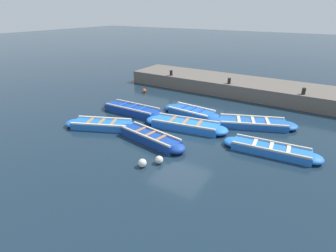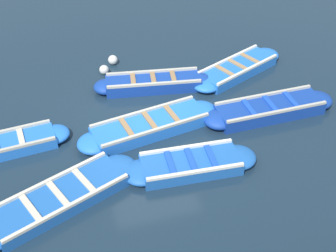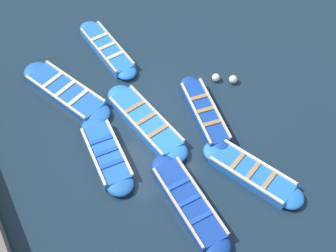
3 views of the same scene
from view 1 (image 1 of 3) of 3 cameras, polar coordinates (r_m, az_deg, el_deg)
ground_plane at (r=11.85m, az=2.99°, el=-1.04°), size 120.00×120.00×0.00m
boat_mid_row at (r=10.84m, az=-3.84°, el=-2.53°), size 1.25×3.55×0.41m
boat_tucked at (r=13.63m, az=5.13°, el=3.05°), size 1.11×3.29×0.36m
boat_alongside at (r=12.02m, az=3.83°, el=0.21°), size 1.50×4.00×0.40m
boat_far_corner at (r=10.72m, az=21.44°, el=-4.80°), size 1.07×3.66×0.35m
boat_stern_in at (r=12.45m, az=-14.21°, el=0.27°), size 2.15×3.53×0.36m
boat_near_quay at (r=13.92m, az=-7.73°, el=3.50°), size 0.93×3.80×0.42m
boat_outer_right at (r=12.85m, az=17.93°, el=0.55°), size 2.37×4.06×0.36m
quay_wall at (r=17.99m, az=14.34°, el=8.51°), size 3.18×14.40×0.83m
bollard_north at (r=15.92m, az=27.45°, el=6.76°), size 0.20×0.20×0.35m
bollard_mid_north at (r=16.70m, az=13.18°, el=9.55°), size 0.20×0.20×0.35m
bollard_mid_south at (r=18.40m, az=0.69°, el=11.49°), size 0.20×0.20×0.35m
buoy_orange_near at (r=9.36m, az=-1.94°, el=-7.36°), size 0.29×0.29×0.29m
buoy_yellow_far at (r=9.21m, az=-5.62°, el=-8.01°), size 0.30×0.30×0.30m
buoy_white_drifting at (r=17.40m, az=-5.18°, el=7.66°), size 0.26×0.26×0.26m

